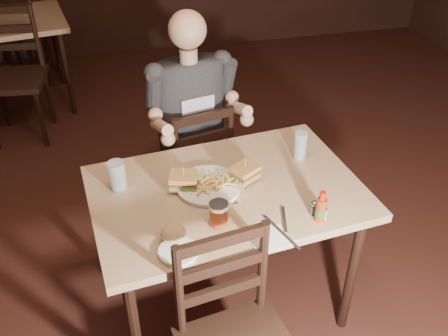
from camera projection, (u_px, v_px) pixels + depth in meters
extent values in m
plane|color=black|center=(251.00, 286.00, 2.74)|extent=(7.00, 7.00, 0.00)
cube|color=tan|center=(227.00, 193.00, 2.21)|extent=(1.25, 0.91, 0.04)
cylinder|color=black|center=(111.00, 237.00, 2.53)|extent=(0.05, 0.05, 0.73)
cylinder|color=black|center=(352.00, 274.00, 2.33)|extent=(0.05, 0.05, 0.73)
cylinder|color=black|center=(292.00, 195.00, 2.81)|extent=(0.05, 0.05, 0.73)
cube|color=tan|center=(13.00, 21.00, 4.04)|extent=(0.92, 0.92, 0.04)
cylinder|color=black|center=(67.00, 74.00, 4.12)|extent=(0.04, 0.04, 0.73)
cylinder|color=black|center=(57.00, 47.00, 4.60)|extent=(0.04, 0.04, 0.73)
cylinder|color=white|center=(209.00, 186.00, 2.20)|extent=(0.31, 0.31, 0.02)
ellipsoid|color=maroon|center=(245.00, 174.00, 2.25)|extent=(0.04, 0.04, 0.01)
cylinder|color=silver|center=(117.00, 176.00, 2.16)|extent=(0.08, 0.08, 0.14)
cylinder|color=silver|center=(300.00, 146.00, 2.36)|extent=(0.07, 0.07, 0.14)
cube|color=white|center=(269.00, 238.00, 1.94)|extent=(0.15, 0.14, 0.00)
cube|color=silver|center=(281.00, 232.00, 1.96)|extent=(0.09, 0.22, 0.01)
cube|color=silver|center=(284.00, 219.00, 2.02)|extent=(0.05, 0.16, 0.00)
cylinder|color=white|center=(178.00, 252.00, 1.87)|extent=(0.16, 0.16, 0.01)
ellipsoid|color=tan|center=(173.00, 233.00, 1.91)|extent=(0.11, 0.09, 0.06)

